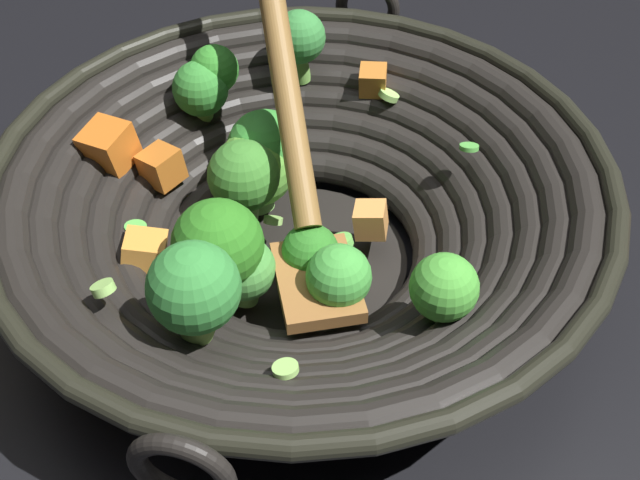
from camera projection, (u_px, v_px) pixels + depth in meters
name	position (u px, v px, depth m)	size (l,w,h in m)	color
ground_plane	(303.00, 267.00, 0.59)	(4.00, 4.00, 0.00)	black
wok	(298.00, 204.00, 0.55)	(0.43, 0.41, 0.23)	black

